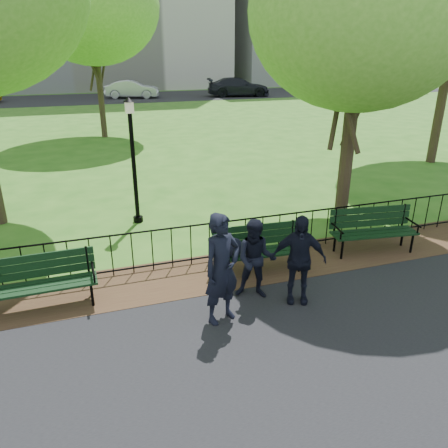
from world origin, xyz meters
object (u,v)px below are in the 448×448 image
object	(u,v)px
tree_far_c	(91,5)
person_left	(222,269)
sedan_silver	(132,89)
park_bench_right_a	(373,225)
lamppost	(133,157)
person_right	(298,259)
person_mid	(256,259)
sedan_dark	(238,87)
park_bench_left_a	(41,276)
tree_near_e	(362,12)
park_bench_main	(250,245)

from	to	relation	value
tree_far_c	person_left	bearing A→B (deg)	-87.62
sedan_silver	park_bench_right_a	bearing A→B (deg)	-163.14
park_bench_right_a	sedan_silver	world-z (taller)	sedan_silver
lamppost	sedan_silver	bearing A→B (deg)	82.99
lamppost	tree_far_c	xyz separation A→B (m)	(0.01, 12.11, 4.26)
person_right	sedan_silver	xyz separation A→B (m)	(1.46, 34.24, -0.06)
person_left	tree_far_c	bearing A→B (deg)	71.29
person_mid	sedan_dark	size ratio (longest dim) A/B	0.27
park_bench_left_a	sedan_silver	xyz separation A→B (m)	(5.75, 33.02, 0.18)
park_bench_right_a	park_bench_left_a	bearing A→B (deg)	-171.34
person_mid	park_bench_right_a	bearing A→B (deg)	42.17
park_bench_left_a	tree_far_c	world-z (taller)	tree_far_c
person_right	person_mid	bearing A→B (deg)	173.78
lamppost	tree_far_c	size ratio (longest dim) A/B	0.37
tree_near_e	tree_far_c	size ratio (longest dim) A/B	0.83
park_bench_main	person_left	xyz separation A→B (m)	(-1.03, -1.37, 0.33)
park_bench_right_a	tree_far_c	bearing A→B (deg)	114.36
tree_far_c	sedan_dark	distance (m)	21.18
lamppost	sedan_dark	distance (m)	30.92
sedan_silver	sedan_dark	distance (m)	9.49
park_bench_left_a	park_bench_right_a	bearing A→B (deg)	-0.07
park_bench_left_a	person_right	bearing A→B (deg)	-17.12
tree_far_c	sedan_dark	bearing A→B (deg)	50.79
park_bench_main	person_left	bearing A→B (deg)	-123.29
lamppost	person_left	bearing A→B (deg)	-81.63
tree_near_e	sedan_silver	xyz separation A→B (m)	(-1.48, 31.02, -4.20)
lamppost	sedan_dark	bearing A→B (deg)	65.12
park_bench_left_a	tree_near_e	size ratio (longest dim) A/B	0.26
park_bench_right_a	sedan_dark	xyz separation A→B (m)	(8.30, 31.43, 0.21)
park_bench_main	sedan_dark	bearing A→B (deg)	74.18
park_bench_right_a	lamppost	size ratio (longest dim) A/B	0.62
person_left	lamppost	bearing A→B (deg)	77.28
sedan_dark	sedan_silver	bearing A→B (deg)	92.33
sedan_silver	sedan_dark	xyz separation A→B (m)	(9.38, -1.46, 0.05)
park_bench_left_a	sedan_dark	xyz separation A→B (m)	(15.12, 31.56, 0.23)
tree_far_c	person_mid	size ratio (longest dim) A/B	5.77
tree_near_e	sedan_dark	distance (m)	30.88
tree_near_e	person_left	distance (m)	6.83
park_bench_right_a	person_right	size ratio (longest dim) A/B	1.19
lamppost	person_right	size ratio (longest dim) A/B	1.93
park_bench_main	person_mid	bearing A→B (deg)	-101.47
lamppost	park_bench_right_a	bearing A→B (deg)	-35.83
park_bench_left_a	park_bench_main	bearing A→B (deg)	-1.14
tree_near_e	tree_far_c	distance (m)	14.60
park_bench_right_a	person_right	bearing A→B (deg)	-144.26
park_bench_main	lamppost	distance (m)	4.08
park_bench_left_a	sedan_silver	world-z (taller)	sedan_silver
park_bench_main	park_bench_right_a	xyz separation A→B (m)	(2.94, 0.13, -0.01)
tree_near_e	person_mid	xyz separation A→B (m)	(-3.59, -2.86, -4.21)
park_bench_left_a	person_left	distance (m)	3.17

